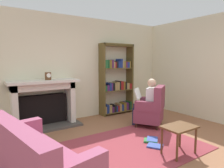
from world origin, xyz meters
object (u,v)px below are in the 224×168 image
(armchair_reading, at_px, (152,109))
(side_table, at_px, (179,131))
(fireplace, at_px, (44,102))
(bookshelf, at_px, (117,82))
(mantel_clock, at_px, (48,76))
(seated_reader, at_px, (147,100))
(sofa_floral, at_px, (36,163))

(armchair_reading, bearing_deg, side_table, 29.03)
(fireplace, xyz_separation_m, armchair_reading, (2.14, -1.37, -0.16))
(bookshelf, relative_size, armchair_reading, 2.10)
(fireplace, bearing_deg, mantel_clock, -48.33)
(seated_reader, height_order, sofa_floral, seated_reader)
(bookshelf, bearing_deg, sofa_floral, -140.62)
(sofa_floral, bearing_deg, bookshelf, -61.45)
(fireplace, relative_size, seated_reader, 1.39)
(fireplace, relative_size, armchair_reading, 1.63)
(mantel_clock, height_order, side_table, mantel_clock)
(fireplace, height_order, bookshelf, bookshelf)
(bookshelf, bearing_deg, mantel_clock, -176.13)
(seated_reader, distance_m, sofa_floral, 2.94)
(sofa_floral, bearing_deg, fireplace, -27.63)
(fireplace, height_order, armchair_reading, fireplace)
(mantel_clock, relative_size, sofa_floral, 0.10)
(armchair_reading, bearing_deg, mantel_clock, -65.91)
(mantel_clock, relative_size, armchair_reading, 0.18)
(mantel_clock, xyz_separation_m, seated_reader, (1.98, -1.17, -0.58))
(side_table, bearing_deg, mantel_clock, 119.07)
(mantel_clock, distance_m, side_table, 3.01)
(mantel_clock, height_order, seated_reader, mantel_clock)
(fireplace, xyz_separation_m, seated_reader, (2.07, -1.28, 0.03))
(sofa_floral, distance_m, side_table, 2.22)
(mantel_clock, distance_m, sofa_floral, 2.45)
(armchair_reading, bearing_deg, fireplace, -66.80)
(seated_reader, xyz_separation_m, side_table, (-0.57, -1.36, -0.22))
(side_table, bearing_deg, bookshelf, 77.32)
(armchair_reading, distance_m, seated_reader, 0.23)
(mantel_clock, relative_size, seated_reader, 0.15)
(side_table, bearing_deg, sofa_floral, 169.90)
(armchair_reading, xyz_separation_m, side_table, (-0.64, -1.26, -0.02))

